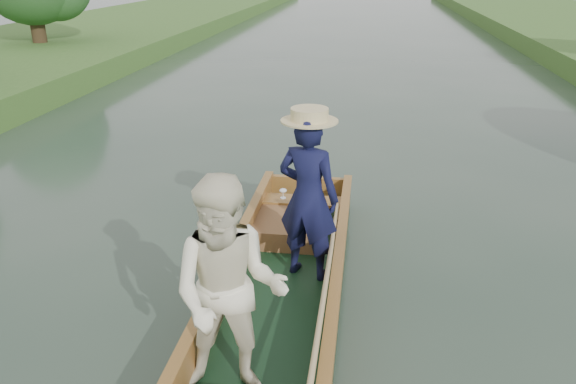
# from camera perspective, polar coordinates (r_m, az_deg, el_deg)

# --- Properties ---
(ground) EXTENTS (120.00, 120.00, 0.00)m
(ground) POSITION_cam_1_polar(r_m,az_deg,el_deg) (5.23, -0.94, -12.19)
(ground) COLOR #283D30
(ground) RESTS_ON ground
(punt) EXTENTS (1.14, 5.00, 1.75)m
(punt) POSITION_cam_1_polar(r_m,az_deg,el_deg) (4.76, -1.72, -7.65)
(punt) COLOR black
(punt) RESTS_ON ground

